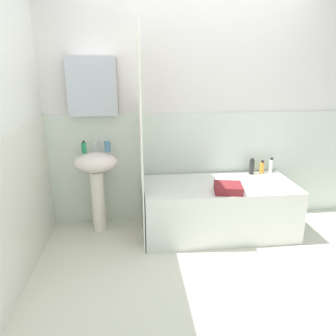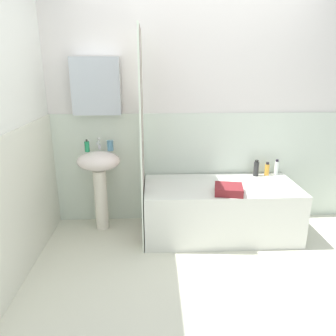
{
  "view_description": "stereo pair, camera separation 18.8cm",
  "coord_description": "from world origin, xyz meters",
  "px_view_note": "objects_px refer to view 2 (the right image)",
  "views": [
    {
      "loc": [
        -0.65,
        -2.12,
        1.67
      ],
      "look_at": [
        -0.33,
        0.71,
        0.77
      ],
      "focal_mm": 34.41,
      "sensor_mm": 36.0,
      "label": 1
    },
    {
      "loc": [
        -0.46,
        -2.14,
        1.67
      ],
      "look_at": [
        -0.33,
        0.71,
        0.77
      ],
      "focal_mm": 34.41,
      "sensor_mm": 36.0,
      "label": 2
    }
  ],
  "objects_px": {
    "sink": "(99,173)",
    "bathtub": "(220,209)",
    "soap_dispenser": "(87,146)",
    "conditioner_bottle": "(276,168)",
    "shampoo_bottle": "(267,169)",
    "towel_folded": "(229,190)",
    "toothbrush_cup": "(110,146)",
    "lotion_bottle": "(256,168)"
  },
  "relations": [
    {
      "from": "lotion_bottle",
      "to": "conditioner_bottle",
      "type": "bearing_deg",
      "value": 6.59
    },
    {
      "from": "toothbrush_cup",
      "to": "bathtub",
      "type": "relative_size",
      "value": 0.07
    },
    {
      "from": "towel_folded",
      "to": "bathtub",
      "type": "bearing_deg",
      "value": 96.16
    },
    {
      "from": "bathtub",
      "to": "toothbrush_cup",
      "type": "bearing_deg",
      "value": 169.55
    },
    {
      "from": "sink",
      "to": "shampoo_bottle",
      "type": "distance_m",
      "value": 1.8
    },
    {
      "from": "shampoo_bottle",
      "to": "soap_dispenser",
      "type": "bearing_deg",
      "value": -176.58
    },
    {
      "from": "soap_dispenser",
      "to": "conditioner_bottle",
      "type": "relative_size",
      "value": 0.74
    },
    {
      "from": "toothbrush_cup",
      "to": "conditioner_bottle",
      "type": "bearing_deg",
      "value": 2.93
    },
    {
      "from": "sink",
      "to": "bathtub",
      "type": "distance_m",
      "value": 1.3
    },
    {
      "from": "sink",
      "to": "conditioner_bottle",
      "type": "relative_size",
      "value": 4.94
    },
    {
      "from": "sink",
      "to": "conditioner_bottle",
      "type": "xyz_separation_m",
      "value": [
        1.9,
        0.13,
        -0.01
      ]
    },
    {
      "from": "sink",
      "to": "soap_dispenser",
      "type": "distance_m",
      "value": 0.3
    },
    {
      "from": "soap_dispenser",
      "to": "conditioner_bottle",
      "type": "height_order",
      "value": "soap_dispenser"
    },
    {
      "from": "sink",
      "to": "towel_folded",
      "type": "relative_size",
      "value": 3.32
    },
    {
      "from": "toothbrush_cup",
      "to": "conditioner_bottle",
      "type": "xyz_separation_m",
      "value": [
        1.78,
        0.09,
        -0.29
      ]
    },
    {
      "from": "toothbrush_cup",
      "to": "conditioner_bottle",
      "type": "distance_m",
      "value": 1.8
    },
    {
      "from": "towel_folded",
      "to": "conditioner_bottle",
      "type": "bearing_deg",
      "value": 38.88
    },
    {
      "from": "soap_dispenser",
      "to": "towel_folded",
      "type": "relative_size",
      "value": 0.5
    },
    {
      "from": "bathtub",
      "to": "towel_folded",
      "type": "bearing_deg",
      "value": -83.84
    },
    {
      "from": "bathtub",
      "to": "conditioner_bottle",
      "type": "relative_size",
      "value": 8.89
    },
    {
      "from": "conditioner_bottle",
      "to": "lotion_bottle",
      "type": "distance_m",
      "value": 0.24
    },
    {
      "from": "sink",
      "to": "soap_dispenser",
      "type": "relative_size",
      "value": 6.66
    },
    {
      "from": "sink",
      "to": "bathtub",
      "type": "height_order",
      "value": "sink"
    },
    {
      "from": "sink",
      "to": "bathtub",
      "type": "relative_size",
      "value": 0.56
    },
    {
      "from": "conditioner_bottle",
      "to": "shampoo_bottle",
      "type": "bearing_deg",
      "value": -173.4
    },
    {
      "from": "soap_dispenser",
      "to": "conditioner_bottle",
      "type": "xyz_separation_m",
      "value": [
        2.01,
        0.13,
        -0.29
      ]
    },
    {
      "from": "toothbrush_cup",
      "to": "conditioner_bottle",
      "type": "height_order",
      "value": "toothbrush_cup"
    },
    {
      "from": "toothbrush_cup",
      "to": "lotion_bottle",
      "type": "xyz_separation_m",
      "value": [
        1.55,
        0.06,
        -0.29
      ]
    },
    {
      "from": "shampoo_bottle",
      "to": "towel_folded",
      "type": "distance_m",
      "value": 0.74
    },
    {
      "from": "lotion_bottle",
      "to": "bathtub",
      "type": "bearing_deg",
      "value": -148.06
    },
    {
      "from": "toothbrush_cup",
      "to": "towel_folded",
      "type": "distance_m",
      "value": 1.26
    },
    {
      "from": "toothbrush_cup",
      "to": "towel_folded",
      "type": "bearing_deg",
      "value": -20.56
    },
    {
      "from": "bathtub",
      "to": "shampoo_bottle",
      "type": "xyz_separation_m",
      "value": [
        0.56,
        0.28,
        0.34
      ]
    },
    {
      "from": "sink",
      "to": "soap_dispenser",
      "type": "bearing_deg",
      "value": 179.19
    },
    {
      "from": "soap_dispenser",
      "to": "conditioner_bottle",
      "type": "distance_m",
      "value": 2.03
    },
    {
      "from": "soap_dispenser",
      "to": "bathtub",
      "type": "distance_m",
      "value": 1.49
    },
    {
      "from": "shampoo_bottle",
      "to": "towel_folded",
      "type": "bearing_deg",
      "value": -136.61
    },
    {
      "from": "soap_dispenser",
      "to": "lotion_bottle",
      "type": "relative_size",
      "value": 0.72
    },
    {
      "from": "bathtub",
      "to": "lotion_bottle",
      "type": "relative_size",
      "value": 8.69
    },
    {
      "from": "towel_folded",
      "to": "lotion_bottle",
      "type": "bearing_deg",
      "value": 50.24
    },
    {
      "from": "soap_dispenser",
      "to": "toothbrush_cup",
      "type": "bearing_deg",
      "value": 8.68
    },
    {
      "from": "shampoo_bottle",
      "to": "towel_folded",
      "type": "relative_size",
      "value": 0.58
    }
  ]
}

